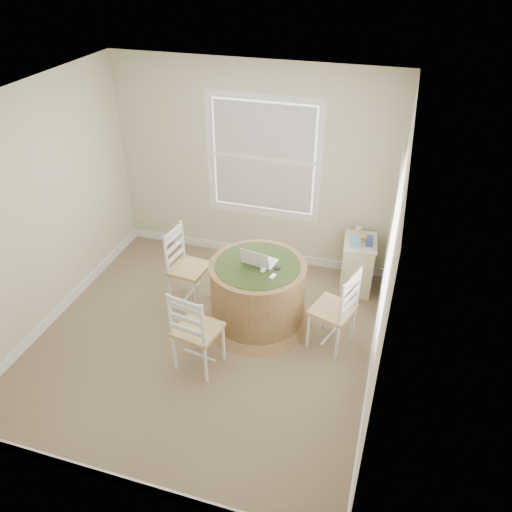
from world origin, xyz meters
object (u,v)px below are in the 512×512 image
(round_table, at_px, (258,290))
(chair_near, at_px, (198,329))
(laptop, at_px, (259,261))
(chair_right, at_px, (333,309))
(corner_chest, at_px, (357,265))
(chair_left, at_px, (189,268))

(round_table, xyz_separation_m, chair_near, (-0.37, -0.85, 0.06))
(round_table, xyz_separation_m, laptop, (0.01, 0.04, 0.38))
(round_table, height_order, chair_right, chair_right)
(chair_near, height_order, corner_chest, chair_near)
(chair_near, distance_m, corner_chest, 2.26)
(chair_right, height_order, laptop, laptop)
(chair_near, bearing_deg, chair_left, -52.40)
(chair_left, distance_m, corner_chest, 2.05)
(chair_left, distance_m, chair_right, 1.75)
(round_table, distance_m, corner_chest, 1.37)
(chair_left, distance_m, chair_near, 1.08)
(chair_right, bearing_deg, chair_left, -80.27)
(round_table, relative_size, laptop, 3.27)
(round_table, distance_m, chair_right, 0.88)
(laptop, bearing_deg, round_table, 90.09)
(chair_right, bearing_deg, chair_near, -42.13)
(chair_near, height_order, laptop, laptop)
(chair_left, bearing_deg, corner_chest, -59.55)
(chair_right, xyz_separation_m, corner_chest, (0.13, 1.10, -0.13))
(round_table, distance_m, chair_left, 0.88)
(round_table, bearing_deg, chair_right, 5.68)
(chair_left, relative_size, laptop, 2.49)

